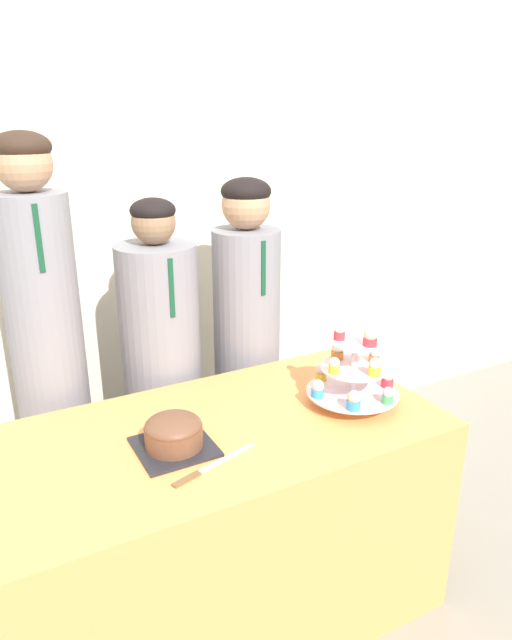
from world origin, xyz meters
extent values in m
cube|color=beige|center=(0.00, 1.43, 1.35)|extent=(9.00, 0.06, 2.70)
cube|color=#EF9951|center=(0.00, 0.37, 0.38)|extent=(1.47, 0.74, 0.76)
cube|color=#232328|center=(-0.17, 0.33, 0.76)|extent=(0.23, 0.23, 0.01)
cylinder|color=brown|center=(-0.17, 0.33, 0.80)|extent=(0.18, 0.18, 0.06)
ellipsoid|color=brown|center=(-0.17, 0.33, 0.84)|extent=(0.17, 0.17, 0.06)
cube|color=silver|center=(-0.05, 0.20, 0.76)|extent=(0.21, 0.08, 0.00)
cube|color=brown|center=(-0.19, 0.16, 0.76)|extent=(0.09, 0.05, 0.01)
cylinder|color=silver|center=(0.48, 0.30, 0.87)|extent=(0.02, 0.02, 0.23)
cylinder|color=silver|center=(0.48, 0.30, 0.80)|extent=(0.32, 0.32, 0.01)
cylinder|color=silver|center=(0.48, 0.30, 0.90)|extent=(0.23, 0.23, 0.01)
cylinder|color=silver|center=(0.48, 0.30, 0.99)|extent=(0.16, 0.16, 0.01)
cylinder|color=white|center=(0.56, 0.41, 0.82)|extent=(0.04, 0.04, 0.02)
sphere|color=silver|center=(0.56, 0.41, 0.84)|extent=(0.04, 0.04, 0.04)
cylinder|color=yellow|center=(0.44, 0.43, 0.82)|extent=(0.04, 0.04, 0.03)
sphere|color=silver|center=(0.44, 0.43, 0.85)|extent=(0.04, 0.04, 0.04)
cylinder|color=#3893DB|center=(0.35, 0.33, 0.82)|extent=(0.04, 0.04, 0.03)
sphere|color=silver|center=(0.35, 0.33, 0.85)|extent=(0.04, 0.04, 0.04)
cylinder|color=#3893DB|center=(0.41, 0.20, 0.82)|extent=(0.05, 0.05, 0.03)
sphere|color=beige|center=(0.41, 0.20, 0.85)|extent=(0.04, 0.04, 0.04)
cylinder|color=#4CB766|center=(0.53, 0.18, 0.82)|extent=(0.04, 0.04, 0.03)
sphere|color=silver|center=(0.53, 0.18, 0.85)|extent=(0.04, 0.04, 0.04)
cylinder|color=#E5333D|center=(0.61, 0.27, 0.82)|extent=(0.04, 0.04, 0.03)
sphere|color=beige|center=(0.61, 0.27, 0.85)|extent=(0.04, 0.04, 0.04)
cylinder|color=yellow|center=(0.39, 0.29, 0.91)|extent=(0.04, 0.04, 0.03)
sphere|color=white|center=(0.39, 0.29, 0.94)|extent=(0.04, 0.04, 0.04)
cylinder|color=yellow|center=(0.50, 0.22, 0.91)|extent=(0.04, 0.04, 0.03)
sphere|color=#F4E5C6|center=(0.50, 0.22, 0.94)|extent=(0.04, 0.04, 0.04)
cylinder|color=orange|center=(0.57, 0.30, 0.91)|extent=(0.04, 0.04, 0.02)
sphere|color=silver|center=(0.57, 0.30, 0.93)|extent=(0.04, 0.04, 0.04)
cylinder|color=orange|center=(0.48, 0.39, 0.91)|extent=(0.04, 0.04, 0.03)
sphere|color=white|center=(0.48, 0.39, 0.94)|extent=(0.04, 0.04, 0.04)
cylinder|color=#E5333D|center=(0.45, 0.35, 1.00)|extent=(0.04, 0.04, 0.03)
sphere|color=white|center=(0.45, 0.35, 1.03)|extent=(0.04, 0.04, 0.04)
cylinder|color=#E5333D|center=(0.51, 0.25, 1.00)|extent=(0.05, 0.05, 0.03)
sphere|color=beige|center=(0.51, 0.25, 1.03)|extent=(0.04, 0.04, 0.04)
cylinder|color=gray|center=(-0.41, 0.94, 0.73)|extent=(0.26, 0.26, 1.47)
sphere|color=tan|center=(-0.41, 0.94, 1.56)|extent=(0.19, 0.19, 0.19)
ellipsoid|color=#332319|center=(-0.41, 0.94, 1.62)|extent=(0.19, 0.19, 0.10)
cube|color=#14472D|center=(-0.41, 0.81, 1.34)|extent=(0.02, 0.01, 0.22)
cylinder|color=gray|center=(0.01, 0.94, 0.63)|extent=(0.31, 0.31, 1.25)
sphere|color=#8E6B4C|center=(0.01, 0.94, 1.33)|extent=(0.17, 0.17, 0.17)
ellipsoid|color=black|center=(0.01, 0.94, 1.38)|extent=(0.17, 0.17, 0.09)
cube|color=#14472D|center=(0.01, 0.78, 1.12)|extent=(0.02, 0.01, 0.22)
cylinder|color=gray|center=(0.40, 0.94, 0.64)|extent=(0.29, 0.29, 1.27)
sphere|color=tan|center=(0.40, 0.94, 1.37)|extent=(0.20, 0.20, 0.20)
ellipsoid|color=black|center=(0.40, 0.94, 1.43)|extent=(0.20, 0.20, 0.11)
cube|color=#14472D|center=(0.40, 0.79, 1.14)|extent=(0.02, 0.01, 0.22)
camera|label=1|loc=(-0.66, -1.10, 1.71)|focal=32.00mm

